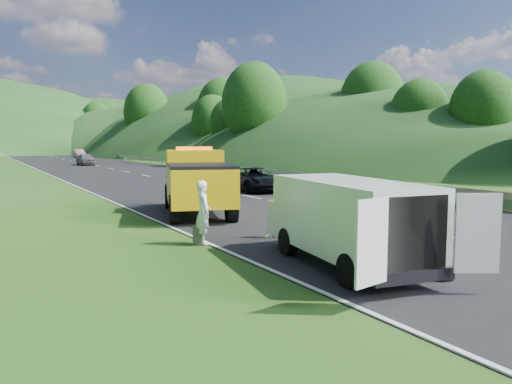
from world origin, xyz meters
TOP-DOWN VIEW (x-y plane):
  - ground at (0.00, 0.00)m, footprint 320.00×320.00m
  - road_surface at (3.00, 40.00)m, footprint 14.00×200.00m
  - guardrail at (10.30, 52.50)m, footprint 0.06×140.00m
  - tree_line_right at (23.00, 60.00)m, footprint 14.00×140.00m
  - hills_backdrop at (6.50, 134.70)m, footprint 201.00×288.60m
  - tow_truck at (-1.90, 5.72)m, footprint 4.12×6.74m
  - white_van at (-2.14, -3.71)m, footprint 3.44×6.17m
  - woman at (-4.05, 0.28)m, footprint 0.61×0.75m
  - child at (-1.87, -0.00)m, footprint 0.59×0.52m
  - worker at (-1.24, -5.19)m, footprint 1.20×0.82m
  - suitcase at (-4.18, 0.33)m, footprint 0.39×0.31m
  - spare_tire at (-1.11, -5.63)m, footprint 0.61×0.61m
  - passing_suv at (4.69, 12.53)m, footprint 2.87×5.13m
  - dist_car_a at (2.13, 48.26)m, footprint 1.68×4.17m
  - dist_car_b at (6.23, 74.59)m, footprint 1.47×4.22m
  - dist_car_c at (1.95, 92.98)m, footprint 1.91×4.69m

SIDE VIEW (x-z plane):
  - ground at x=0.00m, z-range 0.00..0.00m
  - guardrail at x=10.30m, z-range -0.76..0.76m
  - tree_line_right at x=23.00m, z-range -7.00..7.00m
  - hills_backdrop at x=6.50m, z-range -22.00..22.00m
  - woman at x=-4.05m, z-range -0.92..0.92m
  - child at x=-1.87m, z-range -0.52..0.52m
  - worker at x=-1.24m, z-range -0.85..0.85m
  - spare_tire at x=-1.11m, z-range -0.10..0.10m
  - passing_suv at x=4.69m, z-range -0.68..0.68m
  - dist_car_a at x=2.13m, z-range -0.71..0.71m
  - dist_car_b at x=6.23m, z-range -0.69..0.69m
  - dist_car_c at x=1.95m, z-range -0.68..0.68m
  - road_surface at x=3.00m, z-range 0.00..0.02m
  - suitcase at x=-4.18m, z-range 0.00..0.55m
  - white_van at x=-2.14m, z-range 0.14..2.21m
  - tow_truck at x=-1.90m, z-range -0.03..2.70m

